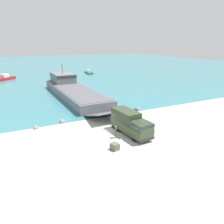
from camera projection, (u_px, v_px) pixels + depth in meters
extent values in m
plane|color=#B7B5AD|center=(107.00, 128.00, 33.45)|extent=(240.00, 240.00, 0.00)
cube|color=teal|center=(30.00, 67.00, 114.30)|extent=(240.00, 180.00, 0.01)
cube|color=slate|center=(75.00, 93.00, 52.14)|extent=(7.79, 29.31, 1.94)
cube|color=#56565B|center=(74.00, 89.00, 51.83)|extent=(7.18, 28.13, 0.08)
cube|color=slate|center=(63.00, 78.00, 59.93)|extent=(5.29, 8.25, 2.41)
cube|color=#28333D|center=(63.00, 75.00, 59.72)|extent=(5.43, 8.33, 0.72)
cylinder|color=#3F3F42|center=(62.00, 69.00, 59.19)|extent=(0.16, 0.16, 2.40)
cube|color=#56565B|center=(107.00, 113.00, 37.26)|extent=(6.36, 6.10, 2.01)
cube|color=#3D4C33|center=(131.00, 127.00, 31.10)|extent=(2.89, 7.57, 1.25)
cube|color=#3D4C33|center=(142.00, 126.00, 28.77)|extent=(2.38, 2.68, 0.88)
cube|color=#28333D|center=(142.00, 124.00, 28.70)|extent=(2.45, 2.71, 0.44)
cube|color=#344129|center=(126.00, 115.00, 31.69)|extent=(2.59, 4.85, 1.55)
cube|color=#2D2D2D|center=(147.00, 139.00, 28.28)|extent=(2.40, 0.42, 0.32)
cylinder|color=black|center=(146.00, 134.00, 29.82)|extent=(0.43, 1.28, 1.26)
cylinder|color=black|center=(135.00, 137.00, 28.87)|extent=(0.43, 1.28, 1.26)
cylinder|color=black|center=(129.00, 125.00, 33.13)|extent=(0.43, 1.28, 1.26)
cylinder|color=black|center=(118.00, 127.00, 32.18)|extent=(0.43, 1.28, 1.26)
cylinder|color=black|center=(125.00, 122.00, 34.02)|extent=(0.43, 1.28, 1.26)
cylinder|color=black|center=(114.00, 125.00, 33.07)|extent=(0.43, 1.28, 1.26)
cylinder|color=#475638|center=(116.00, 135.00, 29.92)|extent=(0.14, 0.14, 0.85)
cylinder|color=#475638|center=(116.00, 135.00, 30.09)|extent=(0.14, 0.14, 0.85)
cube|color=#475638|center=(116.00, 130.00, 29.77)|extent=(0.42, 0.50, 0.67)
sphere|color=tan|center=(116.00, 127.00, 29.63)|extent=(0.23, 0.23, 0.23)
cube|color=#2D7060|center=(89.00, 73.00, 90.03)|extent=(2.33, 6.41, 0.67)
cube|color=silver|center=(88.00, 71.00, 90.23)|extent=(1.47, 1.97, 0.73)
cube|color=#B22323|center=(4.00, 79.00, 74.31)|extent=(7.77, 7.22, 0.96)
cube|color=silver|center=(5.00, 76.00, 74.52)|extent=(3.03, 2.98, 1.06)
cube|color=white|center=(69.00, 78.00, 77.15)|extent=(3.53, 5.62, 0.68)
cube|color=silver|center=(69.00, 76.00, 76.65)|extent=(1.99, 1.91, 0.74)
cylinder|color=#333338|center=(137.00, 111.00, 40.62)|extent=(0.20, 0.20, 0.56)
sphere|color=#333338|center=(137.00, 109.00, 40.51)|extent=(0.23, 0.23, 0.23)
cube|color=#566042|center=(115.00, 147.00, 26.70)|extent=(1.03, 1.15, 0.83)
sphere|color=gray|center=(36.00, 129.00, 33.29)|extent=(0.93, 0.93, 0.93)
sphere|color=gray|center=(62.00, 122.00, 35.89)|extent=(1.00, 1.00, 1.00)
sphere|color=gray|center=(137.00, 110.00, 42.35)|extent=(1.25, 1.25, 1.25)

